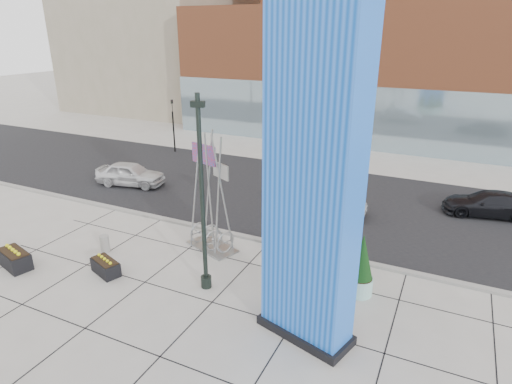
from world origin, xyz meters
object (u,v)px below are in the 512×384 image
at_px(blue_pylon, 312,194).
at_px(lamp_post, 203,215).
at_px(car_silver_mid, 325,201).
at_px(public_art_sculpture, 211,219).
at_px(concrete_bollard, 105,244).
at_px(car_white_west, 130,174).
at_px(overhead_street_sign, 300,170).

xyz_separation_m(blue_pylon, lamp_post, (-4.24, 0.91, -1.83)).
xyz_separation_m(lamp_post, car_silver_mid, (1.98, 8.60, -2.25)).
distance_m(blue_pylon, public_art_sculpture, 7.54).
relative_size(blue_pylon, public_art_sculpture, 1.87).
height_order(lamp_post, concrete_bollard, lamp_post).
distance_m(car_white_west, car_silver_mid, 12.19).
distance_m(concrete_bollard, car_silver_mid, 11.01).
height_order(car_white_west, car_silver_mid, car_white_west).
bearing_deg(blue_pylon, public_art_sculpture, 163.30).
height_order(lamp_post, car_silver_mid, lamp_post).
distance_m(public_art_sculpture, overhead_street_sign, 4.41).
relative_size(overhead_street_sign, car_white_west, 1.03).
height_order(public_art_sculpture, overhead_street_sign, public_art_sculpture).
xyz_separation_m(overhead_street_sign, car_white_west, (-12.31, 3.60, -3.01)).
bearing_deg(public_art_sculpture, blue_pylon, -12.88).
height_order(concrete_bollard, car_silver_mid, car_silver_mid).
relative_size(lamp_post, public_art_sculpture, 1.36).
xyz_separation_m(public_art_sculpture, overhead_street_sign, (3.52, 1.26, 2.34)).
height_order(public_art_sculpture, concrete_bollard, public_art_sculpture).
relative_size(lamp_post, concrete_bollard, 9.45).
bearing_deg(blue_pylon, overhead_street_sign, 129.62).
xyz_separation_m(public_art_sculpture, car_silver_mid, (3.37, 5.82, -0.69)).
distance_m(lamp_post, car_white_west, 12.92).
relative_size(lamp_post, overhead_street_sign, 1.66).
bearing_deg(concrete_bollard, overhead_street_sign, 25.36).
bearing_deg(overhead_street_sign, public_art_sculpture, -141.25).
xyz_separation_m(concrete_bollard, overhead_street_sign, (7.55, 3.58, 3.35)).
xyz_separation_m(concrete_bollard, car_silver_mid, (7.40, 8.14, 0.32)).
bearing_deg(blue_pylon, car_silver_mid, 119.92).
height_order(blue_pylon, car_silver_mid, blue_pylon).
relative_size(public_art_sculpture, overhead_street_sign, 1.22).
height_order(concrete_bollard, car_white_west, car_white_west).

